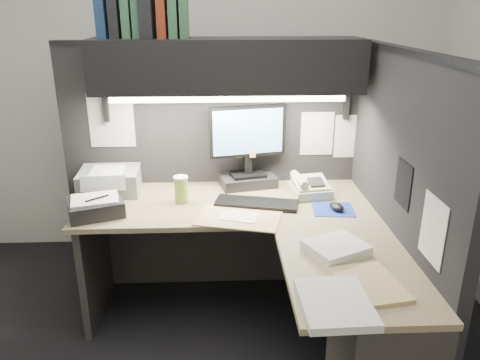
% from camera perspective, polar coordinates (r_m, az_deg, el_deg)
% --- Properties ---
extents(wall_back, '(3.50, 0.04, 2.70)m').
position_cam_1_polar(wall_back, '(3.53, -3.84, 12.71)').
color(wall_back, silver).
rests_on(wall_back, floor).
extents(partition_back, '(1.90, 0.06, 1.60)m').
position_cam_1_polar(partition_back, '(3.10, -3.25, 1.20)').
color(partition_back, black).
rests_on(partition_back, floor).
extents(partition_right, '(0.06, 1.50, 1.60)m').
position_cam_1_polar(partition_right, '(2.57, 18.37, -4.00)').
color(partition_right, black).
rests_on(partition_right, floor).
extents(desk, '(1.70, 1.53, 0.73)m').
position_cam_1_polar(desk, '(2.44, 6.32, -13.86)').
color(desk, '#8C7D59').
rests_on(desk, floor).
extents(overhead_shelf, '(1.55, 0.34, 0.30)m').
position_cam_1_polar(overhead_shelf, '(2.77, -1.55, 13.82)').
color(overhead_shelf, black).
rests_on(overhead_shelf, partition_back).
extents(task_light_tube, '(1.32, 0.04, 0.04)m').
position_cam_1_polar(task_light_tube, '(2.65, -1.45, 9.84)').
color(task_light_tube, white).
rests_on(task_light_tube, overhead_shelf).
extents(monitor, '(0.48, 0.28, 0.52)m').
position_cam_1_polar(monitor, '(2.95, 0.97, 3.07)').
color(monitor, black).
rests_on(monitor, desk).
extents(keyboard, '(0.50, 0.27, 0.02)m').
position_cam_1_polar(keyboard, '(2.72, 2.04, -2.85)').
color(keyboard, black).
rests_on(keyboard, desk).
extents(mousepad, '(0.25, 0.23, 0.00)m').
position_cam_1_polar(mousepad, '(2.72, 11.29, -3.53)').
color(mousepad, '#1B3298').
rests_on(mousepad, desk).
extents(mouse, '(0.10, 0.12, 0.04)m').
position_cam_1_polar(mouse, '(2.70, 11.71, -3.20)').
color(mouse, black).
rests_on(mouse, mousepad).
extents(telephone, '(0.25, 0.26, 0.09)m').
position_cam_1_polar(telephone, '(2.89, 8.50, -0.94)').
color(telephone, beige).
rests_on(telephone, desk).
extents(coffee_cup, '(0.10, 0.10, 0.15)m').
position_cam_1_polar(coffee_cup, '(2.76, -7.19, -1.25)').
color(coffee_cup, '#AFB448').
rests_on(coffee_cup, desk).
extents(printer, '(0.38, 0.33, 0.14)m').
position_cam_1_polar(printer, '(3.01, -15.58, -0.11)').
color(printer, gray).
rests_on(printer, desk).
extents(notebook_stack, '(0.36, 0.33, 0.09)m').
position_cam_1_polar(notebook_stack, '(2.71, -17.20, -3.19)').
color(notebook_stack, black).
rests_on(notebook_stack, desk).
extents(open_folder, '(0.51, 0.40, 0.01)m').
position_cam_1_polar(open_folder, '(2.56, -0.13, -4.60)').
color(open_folder, tan).
rests_on(open_folder, desk).
extents(paper_stack_a, '(0.33, 0.31, 0.05)m').
position_cam_1_polar(paper_stack_a, '(2.25, 11.64, -8.15)').
color(paper_stack_a, white).
rests_on(paper_stack_a, desk).
extents(paper_stack_b, '(0.27, 0.34, 0.03)m').
position_cam_1_polar(paper_stack_b, '(1.88, 11.49, -14.53)').
color(paper_stack_b, white).
rests_on(paper_stack_b, desk).
extents(manila_stack, '(0.29, 0.34, 0.02)m').
position_cam_1_polar(manila_stack, '(2.04, 15.47, -12.13)').
color(manila_stack, tan).
rests_on(manila_stack, desk).
extents(binder_row, '(0.49, 0.25, 0.31)m').
position_cam_1_polar(binder_row, '(2.78, -11.70, 19.56)').
color(binder_row, navy).
rests_on(binder_row, overhead_shelf).
extents(pinned_papers, '(1.76, 1.31, 0.51)m').
position_cam_1_polar(pinned_papers, '(2.69, 4.96, 3.88)').
color(pinned_papers, white).
rests_on(pinned_papers, partition_back).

